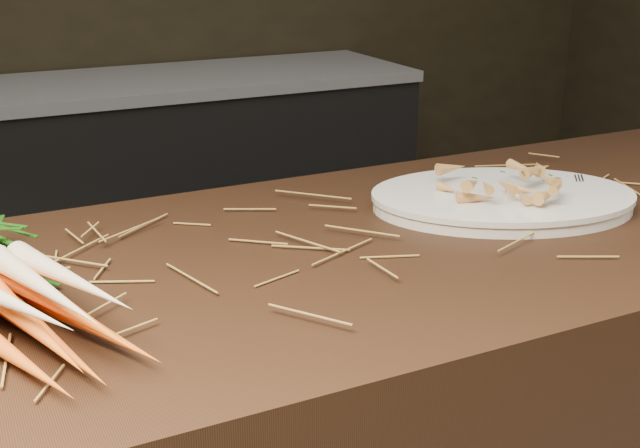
{
  "coord_description": "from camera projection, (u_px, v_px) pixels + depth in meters",
  "views": [
    {
      "loc": [
        -0.47,
        -0.67,
        1.34
      ],
      "look_at": [
        -0.01,
        0.25,
        0.96
      ],
      "focal_mm": 45.0,
      "sensor_mm": 36.0,
      "label": 1
    }
  ],
  "objects": [
    {
      "name": "straw_bedding",
      "position": [
        314.0,
        245.0,
        1.16
      ],
      "size": [
        1.4,
        0.6,
        0.02
      ],
      "primitive_type": null,
      "color": "olive",
      "rests_on": "main_counter"
    },
    {
      "name": "serving_platter",
      "position": [
        502.0,
        201.0,
        1.34
      ],
      "size": [
        0.51,
        0.43,
        0.02
      ],
      "primitive_type": null,
      "rotation": [
        0.0,
        0.0,
        -0.37
      ],
      "color": "white",
      "rests_on": "main_counter"
    },
    {
      "name": "serving_fork",
      "position": [
        598.0,
        195.0,
        1.33
      ],
      "size": [
        0.11,
        0.14,
        0.0
      ],
      "primitive_type": "cube",
      "rotation": [
        0.0,
        0.0,
        -0.67
      ],
      "color": "silver",
      "rests_on": "serving_platter"
    },
    {
      "name": "back_counter",
      "position": [
        171.0,
        187.0,
        3.04
      ],
      "size": [
        1.82,
        0.62,
        0.84
      ],
      "color": "black",
      "rests_on": "ground"
    },
    {
      "name": "roasted_veg_heap",
      "position": [
        504.0,
        181.0,
        1.33
      ],
      "size": [
        0.25,
        0.22,
        0.05
      ],
      "primitive_type": null,
      "rotation": [
        0.0,
        0.0,
        -0.37
      ],
      "color": "#BD8039",
      "rests_on": "serving_platter"
    }
  ]
}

